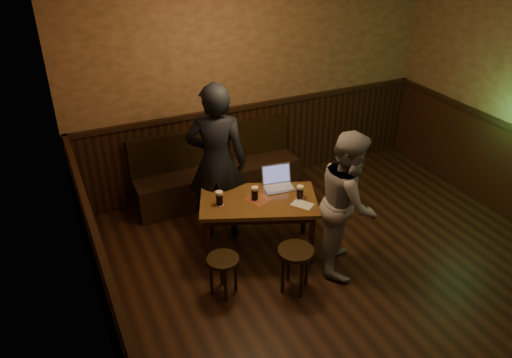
{
  "coord_description": "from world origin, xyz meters",
  "views": [
    {
      "loc": [
        -2.66,
        -2.73,
        3.52
      ],
      "look_at": [
        -0.77,
        1.35,
        1.0
      ],
      "focal_mm": 35.0,
      "sensor_mm": 36.0,
      "label": 1
    }
  ],
  "objects_px": {
    "pint_left": "(219,198)",
    "pint_mid": "(255,193)",
    "laptop": "(278,182)",
    "pub_table": "(258,206)",
    "stool_left": "(223,265)",
    "stool_right": "(296,258)",
    "person_suit": "(217,163)",
    "person_grey": "(348,202)",
    "bench": "(217,176)",
    "pint_right": "(300,192)"
  },
  "relations": [
    {
      "from": "bench",
      "to": "pub_table",
      "type": "relative_size",
      "value": 1.53
    },
    {
      "from": "pub_table",
      "to": "pint_mid",
      "type": "relative_size",
      "value": 9.08
    },
    {
      "from": "bench",
      "to": "stool_right",
      "type": "distance_m",
      "value": 2.06
    },
    {
      "from": "stool_right",
      "to": "person_grey",
      "type": "bearing_deg",
      "value": 11.91
    },
    {
      "from": "pint_left",
      "to": "person_grey",
      "type": "bearing_deg",
      "value": -30.52
    },
    {
      "from": "bench",
      "to": "pint_left",
      "type": "relative_size",
      "value": 13.53
    },
    {
      "from": "pint_mid",
      "to": "pint_right",
      "type": "distance_m",
      "value": 0.49
    },
    {
      "from": "bench",
      "to": "pint_mid",
      "type": "xyz_separation_m",
      "value": [
        -0.04,
        -1.29,
        0.44
      ]
    },
    {
      "from": "pub_table",
      "to": "person_grey",
      "type": "distance_m",
      "value": 0.98
    },
    {
      "from": "stool_right",
      "to": "pint_right",
      "type": "distance_m",
      "value": 0.78
    },
    {
      "from": "pub_table",
      "to": "pint_right",
      "type": "height_order",
      "value": "pint_right"
    },
    {
      "from": "pub_table",
      "to": "stool_left",
      "type": "bearing_deg",
      "value": -119.1
    },
    {
      "from": "pint_left",
      "to": "person_grey",
      "type": "height_order",
      "value": "person_grey"
    },
    {
      "from": "stool_right",
      "to": "pint_mid",
      "type": "height_order",
      "value": "pint_mid"
    },
    {
      "from": "pub_table",
      "to": "person_grey",
      "type": "height_order",
      "value": "person_grey"
    },
    {
      "from": "stool_left",
      "to": "laptop",
      "type": "bearing_deg",
      "value": 35.34
    },
    {
      "from": "pint_mid",
      "to": "person_suit",
      "type": "height_order",
      "value": "person_suit"
    },
    {
      "from": "stool_right",
      "to": "bench",
      "type": "bearing_deg",
      "value": 91.62
    },
    {
      "from": "pint_right",
      "to": "person_suit",
      "type": "bearing_deg",
      "value": 135.46
    },
    {
      "from": "pint_mid",
      "to": "person_suit",
      "type": "bearing_deg",
      "value": 115.1
    },
    {
      "from": "bench",
      "to": "person_grey",
      "type": "height_order",
      "value": "person_grey"
    },
    {
      "from": "pub_table",
      "to": "stool_left",
      "type": "height_order",
      "value": "pub_table"
    },
    {
      "from": "pint_left",
      "to": "laptop",
      "type": "distance_m",
      "value": 0.75
    },
    {
      "from": "pub_table",
      "to": "pint_left",
      "type": "height_order",
      "value": "pint_left"
    },
    {
      "from": "pint_right",
      "to": "person_suit",
      "type": "xyz_separation_m",
      "value": [
        -0.7,
        0.68,
        0.19
      ]
    },
    {
      "from": "pint_left",
      "to": "pint_mid",
      "type": "bearing_deg",
      "value": -9.64
    },
    {
      "from": "pint_mid",
      "to": "pint_right",
      "type": "relative_size",
      "value": 1.03
    },
    {
      "from": "person_suit",
      "to": "stool_left",
      "type": "bearing_deg",
      "value": 97.83
    },
    {
      "from": "bench",
      "to": "pint_mid",
      "type": "height_order",
      "value": "bench"
    },
    {
      "from": "stool_right",
      "to": "laptop",
      "type": "xyz_separation_m",
      "value": [
        0.26,
        0.91,
        0.34
      ]
    },
    {
      "from": "stool_right",
      "to": "pint_left",
      "type": "distance_m",
      "value": 1.02
    },
    {
      "from": "pint_right",
      "to": "stool_right",
      "type": "bearing_deg",
      "value": -121.64
    },
    {
      "from": "stool_right",
      "to": "pint_mid",
      "type": "distance_m",
      "value": 0.85
    },
    {
      "from": "pint_right",
      "to": "person_suit",
      "type": "distance_m",
      "value": 0.99
    },
    {
      "from": "laptop",
      "to": "stool_right",
      "type": "bearing_deg",
      "value": -97.11
    },
    {
      "from": "pint_mid",
      "to": "pub_table",
      "type": "bearing_deg",
      "value": -15.03
    },
    {
      "from": "pub_table",
      "to": "person_grey",
      "type": "xyz_separation_m",
      "value": [
        0.74,
        -0.61,
        0.2
      ]
    },
    {
      "from": "bench",
      "to": "pub_table",
      "type": "xyz_separation_m",
      "value": [
        0.0,
        -1.3,
        0.28
      ]
    },
    {
      "from": "stool_right",
      "to": "person_suit",
      "type": "xyz_separation_m",
      "value": [
        -0.33,
        1.27,
        0.55
      ]
    },
    {
      "from": "bench",
      "to": "stool_left",
      "type": "bearing_deg",
      "value": -109.09
    },
    {
      "from": "person_suit",
      "to": "person_grey",
      "type": "relative_size",
      "value": 1.19
    },
    {
      "from": "stool_left",
      "to": "stool_right",
      "type": "distance_m",
      "value": 0.73
    },
    {
      "from": "pub_table",
      "to": "pint_right",
      "type": "bearing_deg",
      "value": 0.07
    },
    {
      "from": "stool_left",
      "to": "pint_mid",
      "type": "bearing_deg",
      "value": 41.44
    },
    {
      "from": "pub_table",
      "to": "pint_right",
      "type": "xyz_separation_m",
      "value": [
        0.42,
        -0.17,
        0.17
      ]
    },
    {
      "from": "pub_table",
      "to": "laptop",
      "type": "height_order",
      "value": "laptop"
    },
    {
      "from": "laptop",
      "to": "pint_right",
      "type": "bearing_deg",
      "value": -64.21
    },
    {
      "from": "laptop",
      "to": "pub_table",
      "type": "bearing_deg",
      "value": -144.3
    },
    {
      "from": "stool_right",
      "to": "pint_left",
      "type": "bearing_deg",
      "value": 120.13
    },
    {
      "from": "pint_mid",
      "to": "person_grey",
      "type": "bearing_deg",
      "value": -38.54
    }
  ]
}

